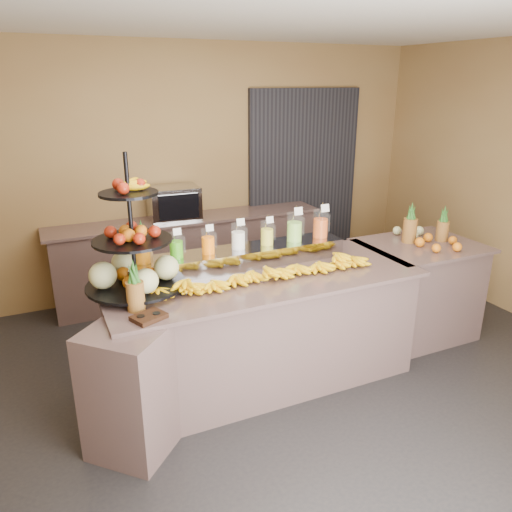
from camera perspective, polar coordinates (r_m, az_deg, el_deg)
ground at (r=4.14m, az=2.56°, el=-15.73°), size 6.00×6.00×0.00m
room_envelope at (r=4.20m, az=0.27°, el=12.51°), size 6.04×5.02×2.82m
buffet_counter at (r=4.05m, az=-0.51°, el=-8.82°), size 2.75×1.25×0.93m
right_counter at (r=5.09m, az=17.81°, el=-3.65°), size 1.08×0.88×0.93m
back_ledge at (r=5.80m, az=-7.56°, el=-0.02°), size 3.10×0.55×0.93m
pitcher_tray at (r=4.11m, az=-2.01°, el=-0.16°), size 1.85×0.30×0.15m
juice_pitcher_orange_a at (r=3.84m, az=-12.83°, el=0.60°), size 0.12×0.12×0.28m
juice_pitcher_green at (r=3.90m, az=-9.10°, el=1.03°), size 0.11×0.11×0.26m
juice_pitcher_orange_b at (r=3.97m, az=-5.50°, el=1.52°), size 0.11×0.11×0.26m
juice_pitcher_milk at (r=4.06m, az=-2.04°, el=2.09°), size 0.12×0.12×0.28m
juice_pitcher_lemon at (r=4.16m, az=1.27°, el=2.47°), size 0.11×0.11×0.26m
juice_pitcher_lime at (r=4.27m, az=4.41°, el=3.13°), size 0.13×0.14×0.32m
juice_pitcher_orange_c at (r=4.40m, az=7.38°, el=3.51°), size 0.13×0.14×0.32m
banana_heap at (r=3.86m, az=1.04°, el=-1.74°), size 1.85×0.17×0.15m
fruit_stand at (r=3.66m, az=-12.97°, el=-0.22°), size 0.75×0.75×1.01m
condiment_caddy at (r=3.30m, az=-12.15°, el=-6.83°), size 0.25×0.22×0.03m
pineapple_left_a at (r=3.40m, az=-13.64°, el=-4.03°), size 0.12×0.12×0.36m
pineapple_left_b at (r=4.03m, az=-12.79°, el=0.32°), size 0.15×0.15×0.44m
right_fruit_pile at (r=4.93m, az=19.41°, el=2.06°), size 0.44×0.42×0.23m
oven_warmer at (r=5.58m, az=-9.37°, el=6.00°), size 0.56×0.40×0.36m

